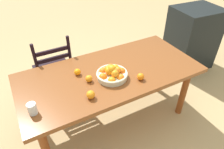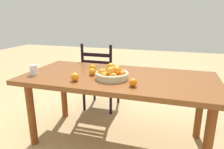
% 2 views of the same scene
% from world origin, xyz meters
% --- Properties ---
extents(ground_plane, '(12.00, 12.00, 0.00)m').
position_xyz_m(ground_plane, '(0.00, 0.00, 0.00)').
color(ground_plane, tan).
extents(dining_table, '(1.89, 0.89, 0.72)m').
position_xyz_m(dining_table, '(0.00, 0.00, 0.64)').
color(dining_table, brown).
rests_on(dining_table, ground).
extents(chair_near_window, '(0.45, 0.45, 0.95)m').
position_xyz_m(chair_near_window, '(-0.45, 0.70, 0.45)').
color(chair_near_window, black).
rests_on(chair_near_window, ground).
extents(cabinet, '(0.71, 0.61, 0.97)m').
position_xyz_m(cabinet, '(1.71, 0.47, 0.48)').
color(cabinet, black).
rests_on(cabinet, ground).
extents(fruit_bowl, '(0.31, 0.31, 0.15)m').
position_xyz_m(fruit_bowl, '(-0.03, -0.10, 0.78)').
color(fruit_bowl, beige).
rests_on(fruit_bowl, dining_table).
extents(orange_loose_0, '(0.07, 0.07, 0.07)m').
position_xyz_m(orange_loose_0, '(-0.26, -0.04, 0.76)').
color(orange_loose_0, orange).
rests_on(orange_loose_0, dining_table).
extents(orange_loose_1, '(0.07, 0.07, 0.07)m').
position_xyz_m(orange_loose_1, '(0.20, -0.26, 0.76)').
color(orange_loose_1, orange).
rests_on(orange_loose_1, dining_table).
extents(orange_loose_2, '(0.08, 0.08, 0.08)m').
position_xyz_m(orange_loose_2, '(-0.34, -0.27, 0.76)').
color(orange_loose_2, orange).
rests_on(orange_loose_2, dining_table).
extents(orange_loose_3, '(0.07, 0.07, 0.07)m').
position_xyz_m(orange_loose_3, '(-0.32, 0.11, 0.76)').
color(orange_loose_3, orange).
rests_on(orange_loose_3, dining_table).
extents(drinking_glass, '(0.07, 0.07, 0.10)m').
position_xyz_m(drinking_glass, '(-0.82, -0.21, 0.77)').
color(drinking_glass, silver).
rests_on(drinking_glass, dining_table).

